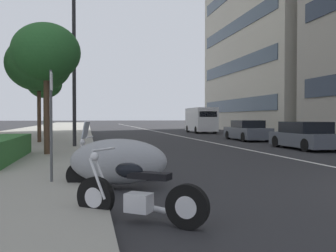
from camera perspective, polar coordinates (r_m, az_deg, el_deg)
The scene contains 15 objects.
sidewalk_right_plaza at distance 36.21m, azimuth -19.24°, elevation -1.15°, with size 160.00×9.38×0.15m, color gray.
lane_centre_stripe at distance 41.65m, azimuth -1.70°, elevation -0.86°, with size 110.00×0.16×0.01m, color silver.
motorcycle_far_end_row at distance 5.63m, azimuth -4.75°, elevation -10.58°, with size 1.40×1.84×1.10m.
motorcycle_mid_row at distance 8.19m, azimuth -7.82°, elevation -5.51°, with size 1.30×2.27×1.11m.
motorcycle_second_in_row at distance 9.44m, azimuth -8.52°, elevation -5.61°, with size 0.81×2.19×1.48m.
car_far_down_avenue at distance 19.63m, azimuth 20.48°, elevation -1.48°, with size 4.16×1.91×1.37m.
car_mid_block_traffic at distance 26.06m, azimuth 12.13°, elevation -0.77°, with size 4.65×1.99×1.39m.
delivery_van_ahead at distance 38.21m, azimuth 5.12°, elevation 1.00°, with size 5.38×2.30×2.57m.
parking_sign_by_curb at distance 8.57m, azimuth -17.63°, elevation 1.70°, with size 0.32×0.06×2.48m.
street_lamp_with_banners at distance 19.27m, azimuth -13.44°, elevation 11.82°, with size 1.26×2.21×8.36m.
clipped_hedge_bed at distance 13.57m, azimuth -24.44°, elevation -3.23°, with size 5.87×1.10×0.76m, color #337033.
street_tree_near_plaza_corner at distance 15.32m, azimuth -18.34°, elevation 10.73°, with size 2.63×2.63×5.09m.
street_tree_mid_sidewalk at distance 22.96m, azimuth -19.37°, elevation 9.05°, with size 3.75×3.75×6.16m.
street_tree_far_plaza at distance 31.01m, azimuth -18.55°, elevation 6.19°, with size 2.70×2.70×5.28m.
pedestrian_on_plaza at distance 25.32m, azimuth -18.25°, elevation -0.04°, with size 0.35×0.45×1.70m.
Camera 1 is at (-5.91, 7.67, 1.57)m, focal length 39.38 mm.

